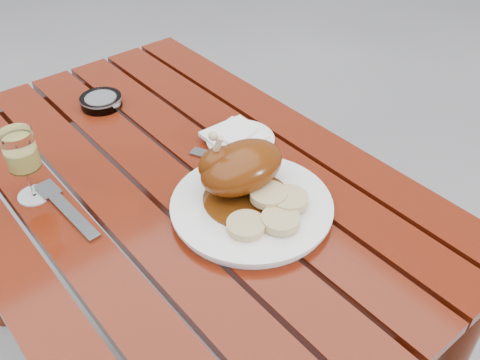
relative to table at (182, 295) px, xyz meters
name	(u,v)px	position (x,y,z in m)	size (l,w,h in m)	color
table	(182,295)	(0.00, 0.00, 0.00)	(0.80, 1.20, 0.75)	maroon
dinner_plate	(252,207)	(0.07, -0.18, 0.39)	(0.32, 0.32, 0.02)	white
roast_duck	(239,168)	(0.08, -0.13, 0.45)	(0.20, 0.18, 0.13)	#4F2309
bread_dumplings	(271,210)	(0.08, -0.23, 0.41)	(0.18, 0.13, 0.03)	tan
wine_glass	(25,166)	(-0.24, 0.14, 0.45)	(0.07, 0.07, 0.16)	#E7DC69
side_plate	(240,140)	(0.20, 0.02, 0.38)	(0.16, 0.16, 0.01)	white
napkin	(234,136)	(0.19, 0.03, 0.39)	(0.12, 0.11, 0.01)	white
ashtray	(101,101)	(0.04, 0.37, 0.39)	(0.10, 0.10, 0.03)	#B2B7BC
fork	(69,212)	(-0.21, 0.04, 0.38)	(0.02, 0.20, 0.01)	gray
knife	(248,166)	(0.16, -0.07, 0.38)	(0.02, 0.21, 0.01)	gray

